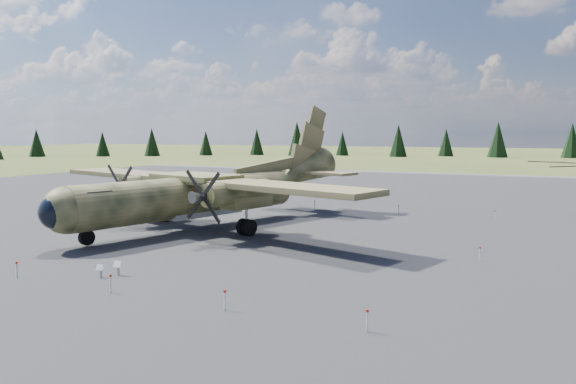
% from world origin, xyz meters
% --- Properties ---
extents(ground, '(500.00, 500.00, 0.00)m').
position_xyz_m(ground, '(0.00, 0.00, 0.00)').
color(ground, brown).
rests_on(ground, ground).
extents(apron, '(120.00, 120.00, 0.04)m').
position_xyz_m(apron, '(0.00, 10.00, 0.00)').
color(apron, '#56575B').
rests_on(apron, ground).
extents(transport_plane, '(30.91, 27.59, 10.32)m').
position_xyz_m(transport_plane, '(-3.78, 3.51, 2.97)').
color(transport_plane, '#384022').
rests_on(transport_plane, ground).
extents(info_placard_left, '(0.44, 0.22, 0.68)m').
position_xyz_m(info_placard_left, '(-0.34, -11.66, 0.45)').
color(info_placard_left, gray).
rests_on(info_placard_left, ground).
extents(info_placard_right, '(0.48, 0.21, 0.74)m').
position_xyz_m(info_placard_right, '(0.14, -10.93, 0.49)').
color(info_placard_right, gray).
rests_on(info_placard_right, ground).
extents(barrier_fence, '(33.12, 29.62, 0.85)m').
position_xyz_m(barrier_fence, '(-0.46, -0.08, 0.51)').
color(barrier_fence, white).
rests_on(barrier_fence, ground).
extents(treeline, '(294.50, 302.59, 10.98)m').
position_xyz_m(treeline, '(7.38, -6.71, 4.78)').
color(treeline, black).
rests_on(treeline, ground).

